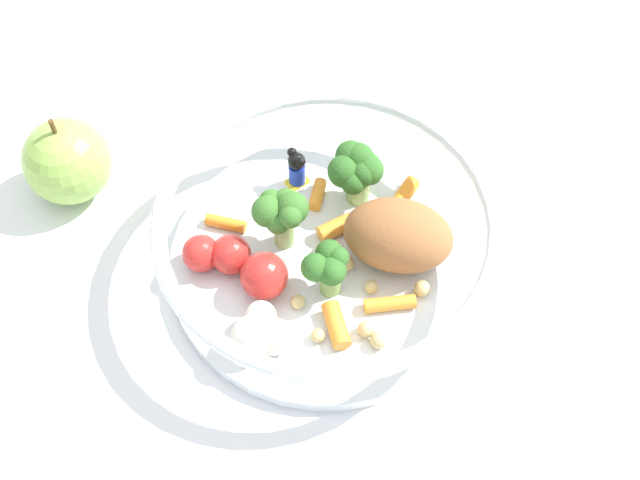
% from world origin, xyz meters
% --- Properties ---
extents(ground_plane, '(2.40, 2.40, 0.00)m').
position_xyz_m(ground_plane, '(0.00, 0.00, 0.00)').
color(ground_plane, white).
extents(food_container, '(0.23, 0.23, 0.07)m').
position_xyz_m(food_container, '(0.00, -0.01, 0.03)').
color(food_container, white).
rests_on(food_container, ground_plane).
extents(loose_apple, '(0.07, 0.07, 0.08)m').
position_xyz_m(loose_apple, '(0.18, -0.10, 0.03)').
color(loose_apple, '#8CB74C').
rests_on(loose_apple, ground_plane).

